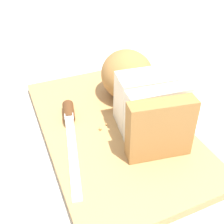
# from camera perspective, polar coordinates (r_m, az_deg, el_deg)

# --- Properties ---
(ground_plane) EXTENTS (3.00, 3.00, 0.00)m
(ground_plane) POSITION_cam_1_polar(r_m,az_deg,el_deg) (0.56, 0.00, -4.00)
(ground_plane) COLOR beige
(cutting_board) EXTENTS (0.46, 0.29, 0.02)m
(cutting_board) POSITION_cam_1_polar(r_m,az_deg,el_deg) (0.55, 0.00, -3.27)
(cutting_board) COLOR tan
(cutting_board) RESTS_ON ground_plane
(bread_loaf) EXTENTS (0.29, 0.15, 0.11)m
(bread_loaf) POSITION_cam_1_polar(r_m,az_deg,el_deg) (0.55, 5.49, 4.70)
(bread_loaf) COLOR #A8753D
(bread_loaf) RESTS_ON cutting_board
(bread_knife) EXTENTS (0.24, 0.06, 0.02)m
(bread_knife) POSITION_cam_1_polar(r_m,az_deg,el_deg) (0.55, -9.07, -1.79)
(bread_knife) COLOR silver
(bread_knife) RESTS_ON cutting_board
(crumb_near_knife) EXTENTS (0.00, 0.00, 0.00)m
(crumb_near_knife) POSITION_cam_1_polar(r_m,az_deg,el_deg) (0.54, -1.07, -2.95)
(crumb_near_knife) COLOR tan
(crumb_near_knife) RESTS_ON cutting_board
(crumb_near_loaf) EXTENTS (0.01, 0.01, 0.01)m
(crumb_near_loaf) POSITION_cam_1_polar(r_m,az_deg,el_deg) (0.53, -2.52, -3.61)
(crumb_near_loaf) COLOR tan
(crumb_near_loaf) RESTS_ON cutting_board
(crumb_stray_left) EXTENTS (0.00, 0.00, 0.00)m
(crumb_stray_left) POSITION_cam_1_polar(r_m,az_deg,el_deg) (0.55, 2.83, -2.48)
(crumb_stray_left) COLOR tan
(crumb_stray_left) RESTS_ON cutting_board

